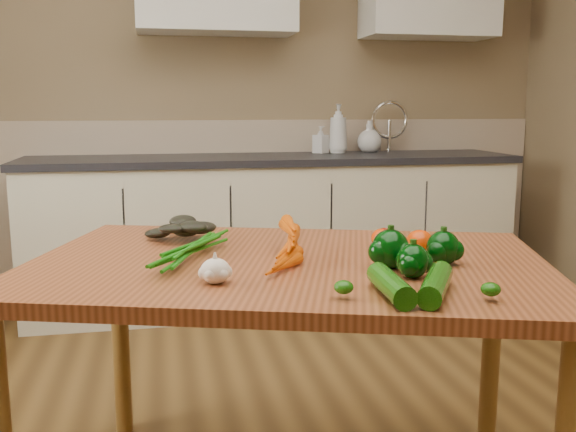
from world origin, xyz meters
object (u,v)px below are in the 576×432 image
Objects in this scene: pepper_c at (413,261)px; zucchini_b at (391,285)px; pepper_b at (443,248)px; tomato_a at (384,238)px; leafy_greens at (175,225)px; zucchini_a at (436,284)px; tomato_c at (420,242)px; garlic_bulb at (215,271)px; carrot_bunch at (257,248)px; table at (288,289)px; pepper_a at (390,249)px; soap_bottle_c at (369,137)px; tomato_b at (382,238)px; soap_bottle_a at (338,128)px; soap_bottle_b at (321,140)px.

zucchini_b is (-0.11, -0.15, -0.01)m from pepper_c.
pepper_b reaches higher than tomato_a.
pepper_c is at bearing -140.25° from pepper_b.
zucchini_a is at bearing -52.19° from leafy_greens.
tomato_c is at bearing 97.39° from pepper_b.
garlic_bulb is 0.81× the size of pepper_b.
carrot_bunch is 0.47m from zucchini_b.
zucchini_b is at bearing 173.36° from zucchini_a.
table is 6.18× the size of carrot_bunch.
pepper_a is 0.11m from pepper_c.
zucchini_a reaches higher than table.
table is at bearing 137.72° from pepper_c.
pepper_a is 1.20× the size of pepper_c.
soap_bottle_c is (0.95, 2.16, 0.32)m from table.
leafy_greens is 3.21× the size of tomato_b.
soap_bottle_c is at bearing 75.27° from tomato_c.
soap_bottle_b is at bearing 30.65° from soap_bottle_a.
tomato_a reaches higher than table.
tomato_b is (0.04, 0.34, -0.01)m from pepper_c.
leafy_greens reaches higher than carrot_bunch.
carrot_bunch is at bearing 176.95° from tomato_c.
tomato_a is 0.13m from tomato_c.
leafy_greens reaches higher than pepper_c.
garlic_bulb reaches higher than zucchini_a.
table is at bearing -162.62° from tomato_a.
pepper_b is 1.08× the size of pepper_c.
pepper_a is (0.25, -0.14, 0.14)m from table.
soap_bottle_c is at bearing -140.97° from soap_bottle_a.
soap_bottle_b is 2.04m from leafy_greens.
soap_bottle_c is 2.24m from leafy_greens.
carrot_bunch is at bearing 99.31° from soap_bottle_a.
tomato_a is 0.01m from tomato_b.
soap_bottle_b is 0.62× the size of carrot_bunch.
tomato_c is (-0.36, -2.14, -0.25)m from soap_bottle_a.
soap_bottle_a is 1.47× the size of leafy_greens.
table is 8.45× the size of soap_bottle_c.
zucchini_b is at bearing -127.11° from pepper_c.
soap_bottle_a is 2.59m from zucchini_a.
soap_bottle_c is at bearing 76.39° from pepper_b.
pepper_a is at bearing 69.99° from zucchini_b.
leafy_greens is at bearing 114.15° from soap_bottle_b.
soap_bottle_a is at bearing -128.63° from soap_bottle_b.
pepper_c is 0.16m from zucchini_a.
garlic_bulb is at bearing -81.14° from leafy_greens.
soap_bottle_a is 2.60m from zucchini_b.
garlic_bulb is 0.47m from pepper_a.
pepper_a is at bearing 131.78° from soap_bottle_b.
pepper_a is at bearing 7.46° from garlic_bulb.
garlic_bulb is 0.31× the size of zucchini_a.
pepper_c reaches higher than tomato_b.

